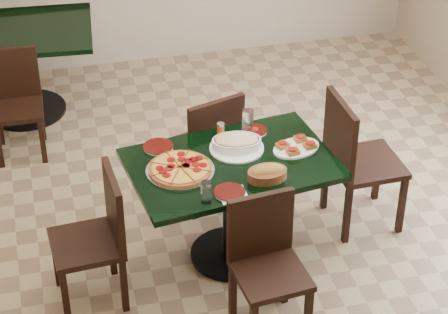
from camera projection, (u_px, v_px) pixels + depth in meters
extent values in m
plane|color=#8D7851|center=(208.00, 246.00, 5.85)|extent=(5.50, 5.50, 0.00)
cube|color=black|center=(231.00, 165.00, 5.36)|extent=(1.34, 0.96, 0.04)
cylinder|color=black|center=(231.00, 213.00, 5.57)|extent=(0.11, 0.11, 0.71)
cylinder|color=black|center=(231.00, 254.00, 5.77)|extent=(0.53, 0.53, 0.03)
cube|color=black|center=(15.00, 32.00, 6.89)|extent=(1.27, 0.97, 0.04)
cylinder|color=black|center=(21.00, 74.00, 7.10)|extent=(0.13, 0.13, 0.71)
cylinder|color=black|center=(27.00, 110.00, 7.29)|extent=(0.65, 0.65, 0.03)
cube|color=black|center=(203.00, 148.00, 6.07)|extent=(0.52, 0.52, 0.04)
cube|color=black|center=(217.00, 131.00, 5.80)|extent=(0.41, 0.16, 0.45)
cube|color=black|center=(212.00, 155.00, 6.40)|extent=(0.05, 0.05, 0.41)
cube|color=black|center=(238.00, 179.00, 6.14)|extent=(0.05, 0.05, 0.41)
cube|color=black|center=(169.00, 169.00, 6.24)|extent=(0.05, 0.05, 0.41)
cube|color=black|center=(194.00, 194.00, 5.99)|extent=(0.05, 0.05, 0.41)
cube|color=black|center=(271.00, 275.00, 5.01)|extent=(0.44, 0.44, 0.04)
cube|color=black|center=(260.00, 225.00, 5.01)|extent=(0.40, 0.08, 0.43)
cube|color=black|center=(233.00, 290.00, 5.21)|extent=(0.04, 0.04, 0.39)
cube|color=black|center=(285.00, 277.00, 5.31)|extent=(0.04, 0.04, 0.39)
cube|color=black|center=(366.00, 164.00, 5.83)|extent=(0.47, 0.47, 0.04)
cube|color=black|center=(340.00, 135.00, 5.64)|extent=(0.06, 0.46, 0.49)
cube|color=black|center=(402.00, 205.00, 5.86)|extent=(0.04, 0.04, 0.45)
cube|color=black|center=(347.00, 215.00, 5.77)|extent=(0.04, 0.04, 0.45)
cube|color=black|center=(377.00, 172.00, 6.17)|extent=(0.04, 0.04, 0.45)
cube|color=black|center=(325.00, 181.00, 6.08)|extent=(0.04, 0.04, 0.45)
cube|color=black|center=(86.00, 244.00, 5.21)|extent=(0.44, 0.44, 0.04)
cube|color=black|center=(114.00, 206.00, 5.12)|extent=(0.07, 0.42, 0.44)
cube|color=black|center=(56.00, 260.00, 5.43)|extent=(0.04, 0.04, 0.40)
cube|color=black|center=(112.00, 249.00, 5.52)|extent=(0.04, 0.04, 0.40)
cube|color=black|center=(65.00, 297.00, 5.15)|extent=(0.04, 0.04, 0.40)
cube|color=black|center=(124.00, 285.00, 5.24)|extent=(0.04, 0.04, 0.40)
cube|color=black|center=(17.00, 110.00, 6.57)|extent=(0.40, 0.40, 0.04)
cube|color=black|center=(13.00, 73.00, 6.58)|extent=(0.38, 0.05, 0.41)
cube|color=black|center=(43.00, 141.00, 6.58)|extent=(0.04, 0.04, 0.37)
cube|color=black|center=(41.00, 119.00, 6.84)|extent=(0.04, 0.04, 0.37)
cylinder|color=silver|center=(180.00, 170.00, 5.27)|extent=(0.42, 0.42, 0.01)
cylinder|color=brown|center=(180.00, 169.00, 5.26)|extent=(0.39, 0.39, 0.02)
cylinder|color=orange|center=(180.00, 167.00, 5.25)|extent=(0.35, 0.35, 0.01)
cylinder|color=white|center=(237.00, 148.00, 5.47)|extent=(0.34, 0.34, 0.01)
ellipsoid|color=#CDB88D|center=(237.00, 140.00, 5.43)|extent=(0.30, 0.22, 0.04)
ellipsoid|color=#9A642A|center=(267.00, 171.00, 5.18)|extent=(0.21, 0.11, 0.09)
cylinder|color=white|center=(230.00, 193.00, 5.08)|extent=(0.18, 0.18, 0.01)
cylinder|color=#320603|center=(230.00, 192.00, 5.08)|extent=(0.19, 0.19, 0.00)
cylinder|color=white|center=(255.00, 131.00, 5.64)|extent=(0.16, 0.16, 0.01)
cylinder|color=#320603|center=(255.00, 130.00, 5.63)|extent=(0.16, 0.16, 0.00)
ellipsoid|color=#961C07|center=(255.00, 130.00, 5.63)|extent=(0.05, 0.05, 0.02)
cylinder|color=white|center=(158.00, 147.00, 5.48)|extent=(0.19, 0.19, 0.01)
cylinder|color=#320603|center=(158.00, 146.00, 5.48)|extent=(0.19, 0.19, 0.00)
cube|color=white|center=(233.00, 195.00, 5.07)|extent=(0.16, 0.16, 0.00)
cube|color=silver|center=(236.00, 194.00, 5.07)|extent=(0.02, 0.15, 0.00)
cylinder|color=white|center=(248.00, 121.00, 5.60)|extent=(0.07, 0.07, 0.15)
cylinder|color=white|center=(206.00, 192.00, 4.98)|extent=(0.06, 0.06, 0.13)
cylinder|color=#D44616|center=(221.00, 130.00, 5.59)|extent=(0.05, 0.05, 0.07)
cylinder|color=silver|center=(221.00, 124.00, 5.57)|extent=(0.05, 0.05, 0.01)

